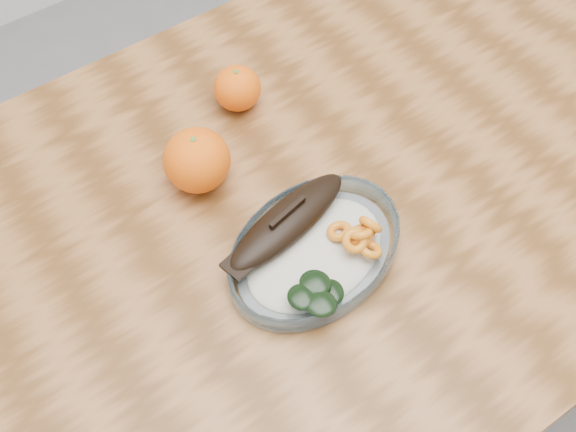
{
  "coord_description": "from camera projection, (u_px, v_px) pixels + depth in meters",
  "views": [
    {
      "loc": [
        -0.33,
        -0.44,
        1.54
      ],
      "look_at": [
        -0.04,
        -0.02,
        0.77
      ],
      "focal_mm": 45.0,
      "sensor_mm": 36.0,
      "label": 1
    }
  ],
  "objects": [
    {
      "name": "dining_table",
      "position": [
        305.0,
        240.0,
        1.05
      ],
      "size": [
        1.2,
        0.8,
        0.75
      ],
      "color": "#593415",
      "rests_on": "ground"
    },
    {
      "name": "orange_left",
      "position": [
        197.0,
        160.0,
        0.95
      ],
      "size": [
        0.09,
        0.09,
        0.09
      ],
      "primitive_type": "sphere",
      "color": "#FF5405",
      "rests_on": "dining_table"
    },
    {
      "name": "orange_right",
      "position": [
        237.0,
        88.0,
        1.04
      ],
      "size": [
        0.07,
        0.07,
        0.07
      ],
      "primitive_type": "sphere",
      "color": "#FF5405",
      "rests_on": "dining_table"
    },
    {
      "name": "ground",
      "position": [
        299.0,
        395.0,
        1.59
      ],
      "size": [
        3.0,
        3.0,
        0.0
      ],
      "primitive_type": "plane",
      "color": "slate",
      "rests_on": "ground"
    },
    {
      "name": "plated_meal",
      "position": [
        314.0,
        249.0,
        0.9
      ],
      "size": [
        0.52,
        0.52,
        0.08
      ],
      "rotation": [
        0.0,
        0.0,
        0.17
      ],
      "color": "white",
      "rests_on": "dining_table"
    }
  ]
}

